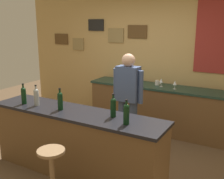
# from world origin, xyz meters

# --- Properties ---
(ground_plane) EXTENTS (10.00, 10.00, 0.00)m
(ground_plane) POSITION_xyz_m (0.00, 0.00, 0.00)
(ground_plane) COLOR brown
(back_wall) EXTENTS (6.00, 0.09, 2.80)m
(back_wall) POSITION_xyz_m (0.03, 2.03, 1.42)
(back_wall) COLOR tan
(back_wall) RESTS_ON ground_plane
(bar_counter) EXTENTS (2.58, 0.60, 0.92)m
(bar_counter) POSITION_xyz_m (0.00, -0.40, 0.46)
(bar_counter) COLOR brown
(bar_counter) RESTS_ON ground_plane
(side_counter) EXTENTS (2.71, 0.56, 0.90)m
(side_counter) POSITION_xyz_m (0.40, 1.65, 0.45)
(side_counter) COLOR brown
(side_counter) RESTS_ON ground_plane
(bartender) EXTENTS (0.52, 0.21, 1.62)m
(bartender) POSITION_xyz_m (0.30, 0.59, 0.94)
(bartender) COLOR #384766
(bartender) RESTS_ON ground_plane
(bar_stool) EXTENTS (0.32, 0.32, 0.68)m
(bar_stool) POSITION_xyz_m (0.16, -1.07, 0.46)
(bar_stool) COLOR olive
(bar_stool) RESTS_ON ground_plane
(wine_bottle_a) EXTENTS (0.07, 0.07, 0.31)m
(wine_bottle_a) POSITION_xyz_m (-0.86, -0.49, 1.06)
(wine_bottle_a) COLOR black
(wine_bottle_a) RESTS_ON bar_counter
(wine_bottle_b) EXTENTS (0.07, 0.07, 0.31)m
(wine_bottle_b) POSITION_xyz_m (-0.64, -0.46, 1.06)
(wine_bottle_b) COLOR #999E99
(wine_bottle_b) RESTS_ON bar_counter
(wine_bottle_c) EXTENTS (0.07, 0.07, 0.31)m
(wine_bottle_c) POSITION_xyz_m (-0.21, -0.44, 1.06)
(wine_bottle_c) COLOR black
(wine_bottle_c) RESTS_ON bar_counter
(wine_bottle_d) EXTENTS (0.07, 0.07, 0.31)m
(wine_bottle_d) POSITION_xyz_m (0.56, -0.33, 1.06)
(wine_bottle_d) COLOR black
(wine_bottle_d) RESTS_ON bar_counter
(wine_bottle_e) EXTENTS (0.07, 0.07, 0.31)m
(wine_bottle_e) POSITION_xyz_m (0.82, -0.48, 1.06)
(wine_bottle_e) COLOR black
(wine_bottle_e) RESTS_ON bar_counter
(wine_glass_a) EXTENTS (0.07, 0.07, 0.16)m
(wine_glass_a) POSITION_xyz_m (-0.06, 1.74, 1.01)
(wine_glass_a) COLOR silver
(wine_glass_a) RESTS_ON side_counter
(wine_glass_b) EXTENTS (0.07, 0.07, 0.16)m
(wine_glass_b) POSITION_xyz_m (0.49, 1.62, 1.01)
(wine_glass_b) COLOR silver
(wine_glass_b) RESTS_ON side_counter
(wine_glass_c) EXTENTS (0.07, 0.07, 0.16)m
(wine_glass_c) POSITION_xyz_m (0.77, 1.56, 1.01)
(wine_glass_c) COLOR silver
(wine_glass_c) RESTS_ON side_counter
(coffee_mug) EXTENTS (0.12, 0.08, 0.09)m
(coffee_mug) POSITION_xyz_m (0.38, 1.71, 0.95)
(coffee_mug) COLOR silver
(coffee_mug) RESTS_ON side_counter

